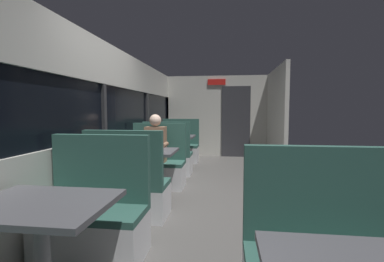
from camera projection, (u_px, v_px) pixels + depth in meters
name	position (u px, v px, depth m)	size (l,w,h in m)	color
ground_plane	(204.00, 207.00, 3.78)	(3.30, 9.20, 0.02)	#514F4C
carriage_window_panel_left	(103.00, 126.00, 3.88)	(0.09, 8.48, 2.30)	beige
carriage_end_bulkhead	(219.00, 117.00, 7.83)	(2.90, 0.11, 2.30)	beige
carriage_aisle_panel_right	(276.00, 118.00, 6.47)	(0.08, 2.40, 2.30)	beige
dining_table_near_window	(41.00, 217.00, 1.77)	(0.90, 0.70, 0.74)	#9E9EA3
bench_near_window_facing_entry	(94.00, 220.00, 2.49)	(0.95, 0.50, 1.10)	silver
dining_table_mid_window	(145.00, 157.00, 4.04)	(0.90, 0.70, 0.74)	#9E9EA3
bench_mid_window_facing_end	(129.00, 191.00, 3.37)	(0.95, 0.50, 1.10)	silver
bench_mid_window_facing_entry	(157.00, 168.00, 4.75)	(0.95, 0.50, 1.10)	silver
dining_table_far_window	(175.00, 140.00, 6.30)	(0.90, 0.70, 0.74)	#9E9EA3
bench_far_window_facing_end	(168.00, 159.00, 5.63)	(0.95, 0.50, 1.10)	silver
bench_far_window_facing_entry	(180.00, 149.00, 7.02)	(0.95, 0.50, 1.10)	silver
seated_passenger	(156.00, 157.00, 4.67)	(0.47, 0.55, 1.26)	#26262D
coffee_cup_primary	(183.00, 133.00, 6.42)	(0.07, 0.07, 0.09)	#26598C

